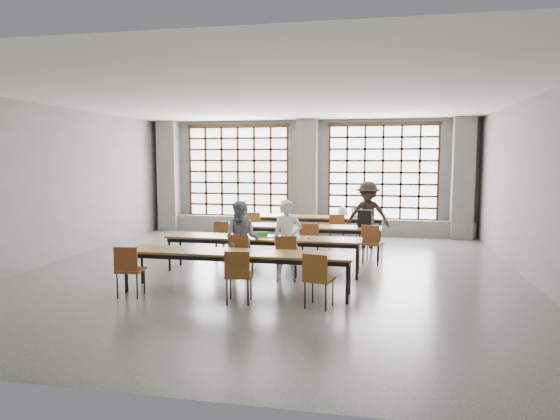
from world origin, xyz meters
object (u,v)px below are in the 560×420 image
object	(u,v)px
laptop_back	(359,215)
desk_row_d	(237,255)
student_back	(368,215)
chair_front_left	(240,251)
backpack	(365,219)
chair_back_mid	(337,227)
chair_near_mid	(238,271)
mouse	(309,238)
phone	(270,238)
student_female	(242,239)
desk_row_b	(297,228)
chair_mid_centre	(310,238)
desk_row_c	(263,240)
chair_mid_left	(224,235)
student_male	(287,240)
chair_mid_right	(372,240)
laptop_front	(290,234)
plastic_bag	(342,211)
chair_front_right	(286,253)
green_box	(261,234)
chair_back_left	(255,225)
chair_back_right	(367,228)
desk_row_a	(310,218)
chair_near_left	(129,266)
red_pouch	(131,267)

from	to	relation	value
laptop_back	desk_row_d	bearing A→B (deg)	-108.39
student_back	laptop_back	size ratio (longest dim) A/B	4.09
chair_front_left	backpack	bearing A→B (deg)	47.72
chair_back_mid	chair_near_mid	bearing A→B (deg)	-101.49
chair_back_mid	mouse	distance (m)	3.22
phone	student_female	bearing A→B (deg)	-140.19
desk_row_b	chair_mid_centre	bearing A→B (deg)	-57.06
desk_row_c	chair_mid_left	bearing A→B (deg)	135.14
chair_mid_centre	chair_front_left	bearing A→B (deg)	-120.86
desk_row_c	student_male	xyz separation A→B (m)	(0.60, -0.50, 0.11)
chair_mid_right	laptop_front	bearing A→B (deg)	-145.71
student_female	chair_front_left	bearing A→B (deg)	-92.19
desk_row_c	mouse	bearing A→B (deg)	-1.21
chair_back_mid	chair_mid_left	world-z (taller)	same
desk_row_c	plastic_bag	world-z (taller)	plastic_bag
desk_row_b	chair_mid_left	world-z (taller)	chair_mid_left
chair_front_right	laptop_back	xyz separation A→B (m)	(1.16, 4.54, 0.25)
chair_mid_left	student_male	size ratio (longest dim) A/B	0.57
backpack	laptop_back	bearing A→B (deg)	100.66
chair_front_left	phone	xyz separation A→B (m)	(0.48, 0.53, 0.20)
chair_near_mid	chair_front_left	bearing A→B (deg)	104.78
chair_mid_right	chair_front_left	xyz separation A→B (m)	(-2.47, -1.85, 0.00)
chair_mid_left	green_box	size ratio (longest dim) A/B	3.52
chair_near_mid	backpack	xyz separation A→B (m)	(1.86, 4.16, 0.39)
chair_back_left	chair_back_mid	distance (m)	2.22
laptop_back	mouse	xyz separation A→B (m)	(-0.82, -3.93, -0.04)
green_box	plastic_bag	xyz separation A→B (m)	(1.38, 3.78, 0.10)
chair_back_left	phone	size ratio (longest dim) A/B	6.77
chair_near_mid	student_male	distance (m)	1.85
chair_back_mid	chair_back_right	bearing A→B (deg)	0.08
student_female	desk_row_a	bearing A→B (deg)	78.98
desk_row_a	plastic_bag	xyz separation A→B (m)	(0.90, 0.05, 0.21)
chair_near_left	chair_near_mid	xyz separation A→B (m)	(1.90, 0.00, 0.00)
red_pouch	chair_front_left	bearing A→B (deg)	46.59
chair_back_left	student_back	xyz separation A→B (m)	(3.01, 0.13, 0.33)
chair_mid_centre	phone	world-z (taller)	chair_mid_centre
desk_row_d	backpack	xyz separation A→B (m)	(2.07, 3.54, 0.27)
chair_front_left	backpack	distance (m)	3.43
desk_row_d	student_female	bearing A→B (deg)	100.95
chair_back_left	chair_near_mid	bearing A→B (deg)	-78.49
chair_back_mid	plastic_bag	size ratio (longest dim) A/B	3.08
chair_mid_centre	student_back	distance (m)	2.45
chair_back_mid	chair_near_mid	distance (m)	5.56
chair_back_left	chair_back_right	bearing A→B (deg)	0.01
student_female	plastic_bag	xyz separation A→B (m)	(1.63, 4.36, 0.12)
desk_row_a	chair_near_mid	size ratio (longest dim) A/B	4.55
chair_mid_left	phone	bearing A→B (deg)	-43.19
chair_back_right	mouse	xyz separation A→B (m)	(-1.07, -3.20, 0.21)
chair_front_right	phone	bearing A→B (deg)	128.98
desk_row_c	chair_back_right	bearing A→B (deg)	57.58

